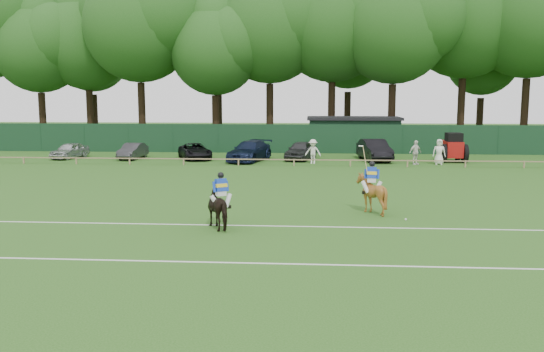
# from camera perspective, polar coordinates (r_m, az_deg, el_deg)

# --- Properties ---
(ground) EXTENTS (160.00, 160.00, 0.00)m
(ground) POSITION_cam_1_polar(r_m,az_deg,el_deg) (23.50, -1.75, -4.40)
(ground) COLOR #1E4C14
(ground) RESTS_ON ground
(horse_dark) EXTENTS (1.71, 2.06, 1.59)m
(horse_dark) POSITION_cam_1_polar(r_m,az_deg,el_deg) (22.08, -5.06, -3.13)
(horse_dark) COLOR black
(horse_dark) RESTS_ON ground
(horse_chestnut) EXTENTS (1.56, 1.71, 1.70)m
(horse_chestnut) POSITION_cam_1_polar(r_m,az_deg,el_deg) (25.10, 9.81, -1.73)
(horse_chestnut) COLOR brown
(horse_chestnut) RESTS_ON ground
(sedan_silver) EXTENTS (2.32, 3.97, 1.27)m
(sedan_silver) POSITION_cam_1_polar(r_m,az_deg,el_deg) (48.69, -19.41, 2.40)
(sedan_silver) COLOR #B9BBBE
(sedan_silver) RESTS_ON ground
(sedan_grey) EXTENTS (1.55, 3.84, 1.24)m
(sedan_grey) POSITION_cam_1_polar(r_m,az_deg,el_deg) (46.91, -13.64, 2.42)
(sedan_grey) COLOR #323235
(sedan_grey) RESTS_ON ground
(suv_black) EXTENTS (3.63, 4.94, 1.25)m
(suv_black) POSITION_cam_1_polar(r_m,az_deg,el_deg) (45.77, -7.64, 2.44)
(suv_black) COLOR black
(suv_black) RESTS_ON ground
(sedan_navy) EXTENTS (3.51, 5.65, 1.53)m
(sedan_navy) POSITION_cam_1_polar(r_m,az_deg,el_deg) (44.10, -2.24, 2.48)
(sedan_navy) COLOR black
(sedan_navy) RESTS_ON ground
(hatch_grey) EXTENTS (2.81, 4.60, 1.46)m
(hatch_grey) POSITION_cam_1_polar(r_m,az_deg,el_deg) (45.06, 2.88, 2.55)
(hatch_grey) COLOR #323335
(hatch_grey) RESTS_ON ground
(estate_black) EXTENTS (2.52, 5.18, 1.63)m
(estate_black) POSITION_cam_1_polar(r_m,az_deg,el_deg) (45.12, 10.11, 2.55)
(estate_black) COLOR black
(estate_black) RESTS_ON ground
(spectator_left) EXTENTS (1.24, 0.83, 1.80)m
(spectator_left) POSITION_cam_1_polar(r_m,az_deg,el_deg) (42.50, 4.08, 2.43)
(spectator_left) COLOR silver
(spectator_left) RESTS_ON ground
(spectator_mid) EXTENTS (1.11, 0.90, 1.77)m
(spectator_mid) POSITION_cam_1_polar(r_m,az_deg,el_deg) (43.11, 14.02, 2.28)
(spectator_mid) COLOR white
(spectator_mid) RESTS_ON ground
(spectator_right) EXTENTS (0.98, 0.70, 1.86)m
(spectator_right) POSITION_cam_1_polar(r_m,az_deg,el_deg) (43.52, 16.23, 2.31)
(spectator_right) COLOR white
(spectator_right) RESTS_ON ground
(rider_dark) EXTENTS (0.87, 0.63, 1.41)m
(rider_dark) POSITION_cam_1_polar(r_m,az_deg,el_deg) (21.94, -5.07, -1.29)
(rider_dark) COLOR silver
(rider_dark) RESTS_ON ground
(rider_chestnut) EXTENTS (0.93, 0.63, 2.05)m
(rider_chestnut) POSITION_cam_1_polar(r_m,az_deg,el_deg) (24.97, 9.85, -0.01)
(rider_chestnut) COLOR silver
(rider_chestnut) RESTS_ON ground
(polo_ball) EXTENTS (0.09, 0.09, 0.09)m
(polo_ball) POSITION_cam_1_polar(r_m,az_deg,el_deg) (24.06, 13.11, -4.20)
(polo_ball) COLOR silver
(polo_ball) RESTS_ON ground
(pitch_lines) EXTENTS (60.00, 5.10, 0.01)m
(pitch_lines) POSITION_cam_1_polar(r_m,az_deg,el_deg) (20.11, -2.77, -6.54)
(pitch_lines) COLOR silver
(pitch_lines) RESTS_ON ground
(pitch_rail) EXTENTS (62.10, 0.10, 0.50)m
(pitch_rail) POSITION_cam_1_polar(r_m,az_deg,el_deg) (41.15, 0.80, 1.63)
(pitch_rail) COLOR #997F5B
(pitch_rail) RESTS_ON ground
(perimeter_fence) EXTENTS (92.08, 0.08, 2.50)m
(perimeter_fence) POSITION_cam_1_polar(r_m,az_deg,el_deg) (50.02, 1.40, 3.71)
(perimeter_fence) COLOR #14351E
(perimeter_fence) RESTS_ON ground
(utility_shed) EXTENTS (8.40, 4.40, 3.04)m
(utility_shed) POSITION_cam_1_polar(r_m,az_deg,el_deg) (53.06, 8.06, 4.20)
(utility_shed) COLOR #14331E
(utility_shed) RESTS_ON ground
(tree_row) EXTENTS (96.00, 12.00, 21.00)m
(tree_row) POSITION_cam_1_polar(r_m,az_deg,el_deg) (58.04, 3.75, 3.07)
(tree_row) COLOR #26561C
(tree_row) RESTS_ON ground
(tractor) EXTENTS (1.87, 2.66, 2.22)m
(tractor) POSITION_cam_1_polar(r_m,az_deg,el_deg) (45.59, 17.46, 2.65)
(tractor) COLOR #A6110F
(tractor) RESTS_ON ground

